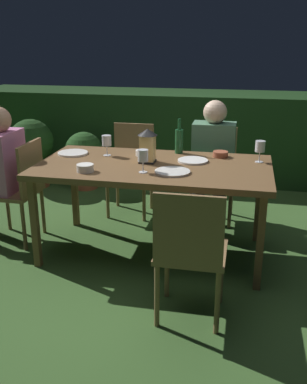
{
  "coord_description": "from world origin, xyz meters",
  "views": [
    {
      "loc": [
        0.68,
        -3.24,
        1.68
      ],
      "look_at": [
        0.0,
        0.0,
        0.52
      ],
      "focal_mm": 41.87,
      "sensor_mm": 36.0,
      "label": 1
    }
  ],
  "objects_px": {
    "plate_a": "(172,172)",
    "chair_side_right_b": "(214,169)",
    "bowl_bread": "(143,153)",
    "bowl_olives": "(85,168)",
    "chair_head_near": "(20,187)",
    "wine_glass_c": "(107,142)",
    "wine_glass_b": "(260,147)",
    "green_bottle_on_table": "(179,140)",
    "chair_side_left_b": "(190,250)",
    "wine_glass_a": "(143,157)",
    "plate_c": "(73,153)",
    "potted_plant_by_hedge": "(32,148)",
    "potted_plant_corner": "(84,156)",
    "bowl_salad": "(220,154)",
    "dining_table": "(153,171)",
    "lantern_centerpiece": "(148,144)",
    "plate_b": "(193,161)",
    "chair_side_right_a": "(132,164)",
    "person_in_green": "(213,159)"
  },
  "relations": [
    {
      "from": "chair_side_right_b",
      "to": "green_bottle_on_table",
      "type": "relative_size",
      "value": 3.0
    },
    {
      "from": "plate_b",
      "to": "wine_glass_b",
      "type": "bearing_deg",
      "value": 9.9
    },
    {
      "from": "plate_c",
      "to": "chair_side_right_b",
      "type": "bearing_deg",
      "value": 31.21
    },
    {
      "from": "chair_side_left_b",
      "to": "plate_a",
      "type": "xyz_separation_m",
      "value": [
        -0.22,
        0.68,
        0.27
      ]
    },
    {
      "from": "plate_a",
      "to": "chair_side_right_b",
      "type": "bearing_deg",
      "value": 78.01
    },
    {
      "from": "green_bottle_on_table",
      "to": "wine_glass_a",
      "type": "bearing_deg",
      "value": -105.17
    },
    {
      "from": "chair_head_near",
      "to": "potted_plant_by_hedge",
      "type": "xyz_separation_m",
      "value": [
        -0.59,
        1.4,
        -0.03
      ]
    },
    {
      "from": "plate_b",
      "to": "bowl_bread",
      "type": "xyz_separation_m",
      "value": [
        -0.42,
        0.1,
        0.02
      ]
    },
    {
      "from": "bowl_olives",
      "to": "potted_plant_corner",
      "type": "xyz_separation_m",
      "value": [
        -0.67,
        1.75,
        -0.4
      ]
    },
    {
      "from": "bowl_bread",
      "to": "wine_glass_b",
      "type": "bearing_deg",
      "value": -0.95
    },
    {
      "from": "person_in_green",
      "to": "wine_glass_b",
      "type": "distance_m",
      "value": 0.63
    },
    {
      "from": "plate_b",
      "to": "chair_head_near",
      "type": "bearing_deg",
      "value": -174.09
    },
    {
      "from": "chair_side_right_b",
      "to": "bowl_olives",
      "type": "relative_size",
      "value": 7.0
    },
    {
      "from": "person_in_green",
      "to": "potted_plant_by_hedge",
      "type": "xyz_separation_m",
      "value": [
        -2.13,
        0.73,
        -0.18
      ]
    },
    {
      "from": "dining_table",
      "to": "lantern_centerpiece",
      "type": "relative_size",
      "value": 6.74
    },
    {
      "from": "lantern_centerpiece",
      "to": "potted_plant_by_hedge",
      "type": "xyz_separation_m",
      "value": [
        -1.67,
        1.35,
        -0.44
      ]
    },
    {
      "from": "plate_a",
      "to": "bowl_salad",
      "type": "xyz_separation_m",
      "value": [
        0.31,
        0.52,
        0.02
      ]
    },
    {
      "from": "plate_b",
      "to": "bowl_olives",
      "type": "height_order",
      "value": "bowl_olives"
    },
    {
      "from": "plate_c",
      "to": "bowl_bread",
      "type": "xyz_separation_m",
      "value": [
        0.59,
        0.07,
        0.02
      ]
    },
    {
      "from": "wine_glass_c",
      "to": "plate_c",
      "type": "height_order",
      "value": "wine_glass_c"
    },
    {
      "from": "plate_a",
      "to": "potted_plant_by_hedge",
      "type": "relative_size",
      "value": 0.33
    },
    {
      "from": "wine_glass_a",
      "to": "wine_glass_c",
      "type": "distance_m",
      "value": 0.58
    },
    {
      "from": "dining_table",
      "to": "lantern_centerpiece",
      "type": "height_order",
      "value": "lantern_centerpiece"
    },
    {
      "from": "potted_plant_corner",
      "to": "green_bottle_on_table",
      "type": "bearing_deg",
      "value": -40.53
    },
    {
      "from": "chair_head_near",
      "to": "wine_glass_c",
      "type": "height_order",
      "value": "wine_glass_c"
    },
    {
      "from": "potted_plant_by_hedge",
      "to": "bowl_bread",
      "type": "bearing_deg",
      "value": -35.8
    },
    {
      "from": "wine_glass_c",
      "to": "plate_c",
      "type": "relative_size",
      "value": 0.67
    },
    {
      "from": "chair_side_right_a",
      "to": "potted_plant_by_hedge",
      "type": "xyz_separation_m",
      "value": [
        -1.33,
        0.53,
        -0.03
      ]
    },
    {
      "from": "chair_head_near",
      "to": "plate_a",
      "type": "distance_m",
      "value": 1.36
    },
    {
      "from": "plate_c",
      "to": "lantern_centerpiece",
      "type": "bearing_deg",
      "value": -11.0
    },
    {
      "from": "green_bottle_on_table",
      "to": "chair_side_right_b",
      "type": "bearing_deg",
      "value": 60.71
    },
    {
      "from": "green_bottle_on_table",
      "to": "plate_b",
      "type": "bearing_deg",
      "value": -58.77
    },
    {
      "from": "wine_glass_b",
      "to": "bowl_olives",
      "type": "bearing_deg",
      "value": -157.09
    },
    {
      "from": "wine_glass_c",
      "to": "chair_side_right_b",
      "type": "bearing_deg",
      "value": 39.07
    },
    {
      "from": "bowl_olives",
      "to": "chair_side_left_b",
      "type": "bearing_deg",
      "value": -34.34
    },
    {
      "from": "wine_glass_b",
      "to": "chair_side_right_b",
      "type": "bearing_deg",
      "value": 121.88
    },
    {
      "from": "wine_glass_c",
      "to": "potted_plant_corner",
      "type": "bearing_deg",
      "value": 118.33
    },
    {
      "from": "dining_table",
      "to": "chair_head_near",
      "type": "distance_m",
      "value": 1.16
    },
    {
      "from": "wine_glass_b",
      "to": "plate_c",
      "type": "relative_size",
      "value": 0.67
    },
    {
      "from": "chair_side_left_b",
      "to": "green_bottle_on_table",
      "type": "xyz_separation_m",
      "value": [
        -0.27,
        1.26,
        0.37
      ]
    },
    {
      "from": "wine_glass_a",
      "to": "plate_c",
      "type": "height_order",
      "value": "wine_glass_a"
    },
    {
      "from": "dining_table",
      "to": "wine_glass_c",
      "type": "distance_m",
      "value": 0.5
    },
    {
      "from": "chair_side_right_a",
      "to": "plate_b",
      "type": "bearing_deg",
      "value": -46.33
    },
    {
      "from": "bowl_bread",
      "to": "bowl_olives",
      "type": "bearing_deg",
      "value": -119.84
    },
    {
      "from": "wine_glass_c",
      "to": "plate_a",
      "type": "bearing_deg",
      "value": -31.74
    },
    {
      "from": "wine_glass_a",
      "to": "wine_glass_c",
      "type": "bearing_deg",
      "value": 134.09
    },
    {
      "from": "chair_side_right_b",
      "to": "chair_head_near",
      "type": "distance_m",
      "value": 1.77
    },
    {
      "from": "plate_c",
      "to": "potted_plant_by_hedge",
      "type": "xyz_separation_m",
      "value": [
        -1.0,
        1.22,
        -0.3
      ]
    },
    {
      "from": "dining_table",
      "to": "wine_glass_c",
      "type": "relative_size",
      "value": 10.57
    },
    {
      "from": "dining_table",
      "to": "lantern_centerpiece",
      "type": "bearing_deg",
      "value": 137.57
    }
  ]
}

